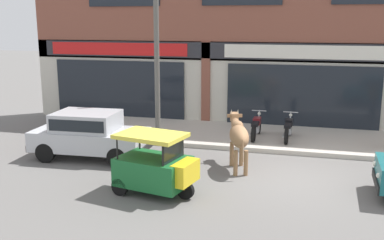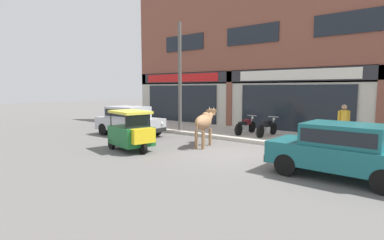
{
  "view_description": "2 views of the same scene",
  "coord_description": "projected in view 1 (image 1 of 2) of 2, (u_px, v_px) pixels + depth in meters",
  "views": [
    {
      "loc": [
        0.26,
        -11.93,
        4.21
      ],
      "look_at": [
        -3.14,
        1.0,
        1.25
      ],
      "focal_mm": 42.0,
      "sensor_mm": 36.0,
      "label": 1
    },
    {
      "loc": [
        5.6,
        -9.28,
        2.38
      ],
      "look_at": [
        -2.73,
        1.0,
        0.97
      ],
      "focal_mm": 28.0,
      "sensor_mm": 36.0,
      "label": 2
    }
  ],
  "objects": [
    {
      "name": "shop_building",
      "position": [
        306.0,
        21.0,
        17.12
      ],
      "size": [
        23.0,
        1.4,
        8.83
      ],
      "color": "brown",
      "rests_on": "ground"
    },
    {
      "name": "motorcycle_1",
      "position": [
        288.0,
        129.0,
        15.62
      ],
      "size": [
        0.52,
        1.81,
        0.88
      ],
      "color": "black",
      "rests_on": "sidewalk"
    },
    {
      "name": "car_1",
      "position": [
        89.0,
        133.0,
        13.95
      ],
      "size": [
        3.68,
        1.77,
        1.46
      ],
      "color": "black",
      "rests_on": "ground"
    },
    {
      "name": "auto_rickshaw",
      "position": [
        156.0,
        168.0,
        11.07
      ],
      "size": [
        2.12,
        1.5,
        1.52
      ],
      "color": "black",
      "rests_on": "ground"
    },
    {
      "name": "cow",
      "position": [
        239.0,
        136.0,
        12.8
      ],
      "size": [
        0.97,
        2.09,
        1.61
      ],
      "color": "#936B47",
      "rests_on": "ground"
    },
    {
      "name": "sidewalk",
      "position": [
        298.0,
        139.0,
        16.04
      ],
      "size": [
        19.0,
        3.67,
        0.15
      ],
      "primitive_type": "cube",
      "color": "#B7AFA3",
      "rests_on": "ground"
    },
    {
      "name": "motorcycle_0",
      "position": [
        256.0,
        127.0,
        15.87
      ],
      "size": [
        0.52,
        1.81,
        0.88
      ],
      "color": "black",
      "rests_on": "sidewalk"
    },
    {
      "name": "utility_pole",
      "position": [
        157.0,
        59.0,
        15.15
      ],
      "size": [
        0.18,
        0.18,
        5.59
      ],
      "primitive_type": "cylinder",
      "color": "#595651",
      "rests_on": "sidewalk"
    },
    {
      "name": "ground_plane",
      "position": [
        294.0,
        179.0,
        12.24
      ],
      "size": [
        90.0,
        90.0,
        0.0
      ],
      "primitive_type": "plane",
      "color": "#605E5B"
    }
  ]
}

